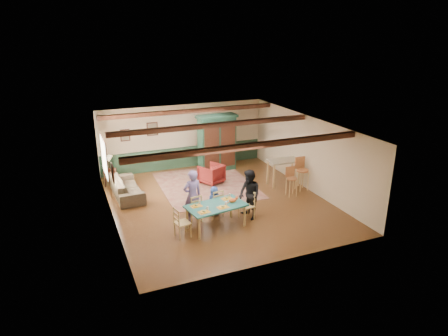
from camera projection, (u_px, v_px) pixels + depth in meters
name	position (u px, v px, depth m)	size (l,w,h in m)	color
floor	(219.00, 202.00, 13.67)	(8.00, 8.00, 0.00)	#4D2B15
wall_back	(183.00, 137.00, 16.72)	(7.00, 0.02, 2.70)	beige
wall_left	(110.00, 179.00, 11.97)	(0.02, 8.00, 2.70)	beige
wall_right	(308.00, 153.00, 14.48)	(0.02, 8.00, 2.70)	beige
ceiling	(218.00, 125.00, 12.78)	(7.00, 8.00, 0.02)	white
wainscot_back	(184.00, 157.00, 17.00)	(6.95, 0.03, 0.90)	#1C3423
ceiling_beam_front	(250.00, 146.00, 10.80)	(6.95, 0.16, 0.16)	black
ceiling_beam_mid	(214.00, 125.00, 13.16)	(6.95, 0.16, 0.16)	black
ceiling_beam_back	(190.00, 111.00, 15.43)	(6.95, 0.16, 0.16)	black
window_left	(104.00, 157.00, 13.40)	(0.06, 1.60, 1.30)	white
picture_left_wall	(113.00, 173.00, 11.32)	(0.04, 0.42, 0.52)	gray
picture_back_a	(152.00, 129.00, 16.08)	(0.45, 0.04, 0.55)	gray
picture_back_b	(125.00, 135.00, 15.73)	(0.38, 0.04, 0.48)	gray
dining_table	(216.00, 216.00, 11.83)	(1.72, 0.95, 0.72)	#1D5E59
dining_chair_far_left	(194.00, 208.00, 12.17)	(0.40, 0.42, 0.91)	tan
dining_chair_far_right	(216.00, 202.00, 12.54)	(0.40, 0.42, 0.91)	tan
dining_chair_end_left	(182.00, 222.00, 11.26)	(0.40, 0.42, 0.91)	tan
dining_chair_end_right	(247.00, 205.00, 12.34)	(0.40, 0.42, 0.91)	tan
person_man	(192.00, 196.00, 12.11)	(0.60, 0.39, 1.65)	#6C5B9C
person_woman	(249.00, 195.00, 12.27)	(0.77, 0.60, 1.57)	black
person_child	(214.00, 201.00, 12.59)	(0.47, 0.31, 0.96)	#27479C
cat	(233.00, 200.00, 11.86)	(0.34, 0.13, 0.17)	orange
place_setting_near_left	(204.00, 211.00, 11.25)	(0.38, 0.29, 0.11)	gold
place_setting_near_center	(223.00, 206.00, 11.55)	(0.38, 0.29, 0.11)	gold
place_setting_far_left	(196.00, 205.00, 11.63)	(0.38, 0.29, 0.11)	gold
place_setting_far_right	(227.00, 197.00, 12.14)	(0.38, 0.29, 0.11)	gold
area_rug	(206.00, 185.00, 15.16)	(3.36, 4.00, 0.01)	tan
armoire	(217.00, 143.00, 16.45)	(1.65, 0.66, 2.34)	#163729
armchair	(211.00, 174.00, 15.27)	(0.78, 0.81, 0.73)	#571114
sofa	(127.00, 187.00, 14.10)	(2.24, 0.88, 0.65)	#352D21
end_table	(110.00, 177.00, 15.12)	(0.48, 0.48, 0.59)	black
table_lamp	(109.00, 163.00, 14.93)	(0.30, 0.30, 0.54)	beige
counter_table	(283.00, 172.00, 15.05)	(1.19, 0.69, 0.99)	tan
bar_stool_left	(292.00, 182.00, 14.05)	(0.37, 0.40, 1.04)	#B57446
bar_stool_right	(302.00, 174.00, 14.52)	(0.43, 0.48, 1.23)	#B57446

